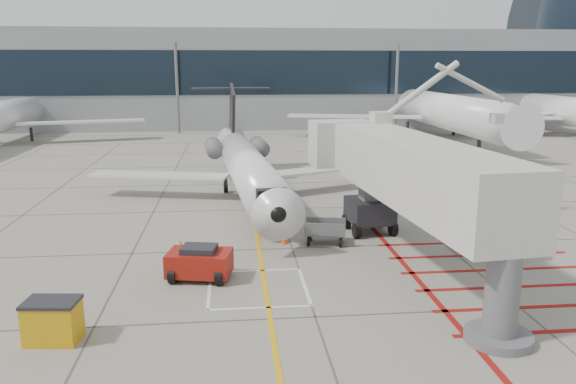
{
  "coord_description": "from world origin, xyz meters",
  "views": [
    {
      "loc": [
        -2.95,
        -23.09,
        9.19
      ],
      "look_at": [
        0.0,
        6.0,
        2.5
      ],
      "focal_mm": 35.0,
      "sensor_mm": 36.0,
      "label": 1
    }
  ],
  "objects": [
    {
      "name": "baggage_cart",
      "position": [
        1.81,
        4.61,
        0.66
      ],
      "size": [
        2.33,
        1.76,
        1.31
      ],
      "primitive_type": null,
      "rotation": [
        0.0,
        0.0,
        -0.23
      ],
      "color": "#535358",
      "rests_on": "ground_plane"
    },
    {
      "name": "ground_plane",
      "position": [
        0.0,
        0.0,
        0.0
      ],
      "size": [
        260.0,
        260.0,
        0.0
      ],
      "primitive_type": "plane",
      "color": "gray",
      "rests_on": "ground"
    },
    {
      "name": "ground_power_unit",
      "position": [
        9.67,
        1.66,
        1.0
      ],
      "size": [
        2.86,
        2.18,
        2.0
      ],
      "primitive_type": null,
      "rotation": [
        0.0,
        0.0,
        -0.31
      ],
      "color": "silver",
      "rests_on": "ground_plane"
    },
    {
      "name": "cone_side",
      "position": [
        -0.31,
        4.81,
        0.23
      ],
      "size": [
        0.34,
        0.34,
        0.47
      ],
      "primitive_type": "cone",
      "color": "#FF490D",
      "rests_on": "ground_plane"
    },
    {
      "name": "terminal_building",
      "position": [
        10.0,
        70.0,
        7.0
      ],
      "size": [
        180.0,
        28.0,
        14.0
      ],
      "primitive_type": "cube",
      "color": "gray",
      "rests_on": "ground_plane"
    },
    {
      "name": "jet_bridge",
      "position": [
        5.23,
        0.26,
        3.95
      ],
      "size": [
        11.26,
        20.58,
        7.9
      ],
      "primitive_type": null,
      "rotation": [
        0.0,
        0.0,
        0.1
      ],
      "color": "beige",
      "rests_on": "ground_plane"
    },
    {
      "name": "bg_aircraft_d",
      "position": [
        41.07,
        46.0,
        5.56
      ],
      "size": [
        33.34,
        37.04,
        11.11
      ],
      "primitive_type": null,
      "color": "silver",
      "rests_on": "ground_plane"
    },
    {
      "name": "bg_aircraft_c",
      "position": [
        23.09,
        46.0,
        6.29
      ],
      "size": [
        37.71,
        41.9,
        12.57
      ],
      "primitive_type": null,
      "color": "silver",
      "rests_on": "ground_plane"
    },
    {
      "name": "spill_bin",
      "position": [
        -9.08,
        -4.93,
        0.74
      ],
      "size": [
        1.83,
        1.32,
        1.49
      ],
      "primitive_type": null,
      "rotation": [
        0.0,
        0.0,
        -0.11
      ],
      "color": "#CC8F0B",
      "rests_on": "ground_plane"
    },
    {
      "name": "terminal_glass_band",
      "position": [
        10.0,
        55.95,
        8.0
      ],
      "size": [
        180.0,
        0.1,
        6.0
      ],
      "primitive_type": "cube",
      "color": "black",
      "rests_on": "ground_plane"
    },
    {
      "name": "cone_nose",
      "position": [
        -5.64,
        4.5,
        0.25
      ],
      "size": [
        0.36,
        0.36,
        0.5
      ],
      "primitive_type": "cone",
      "color": "#E1610B",
      "rests_on": "ground_plane"
    },
    {
      "name": "pushback_tug",
      "position": [
        -4.46,
        0.31,
        0.79
      ],
      "size": [
        2.98,
        2.19,
        1.58
      ],
      "primitive_type": null,
      "rotation": [
        0.0,
        0.0,
        -0.2
      ],
      "color": "maroon",
      "rests_on": "ground_plane"
    },
    {
      "name": "regional_jet",
      "position": [
        -1.68,
        12.47,
        3.7
      ],
      "size": [
        24.69,
        30.01,
        7.39
      ],
      "primitive_type": null,
      "rotation": [
        0.0,
        0.0,
        0.09
      ],
      "color": "white",
      "rests_on": "ground_plane"
    }
  ]
}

